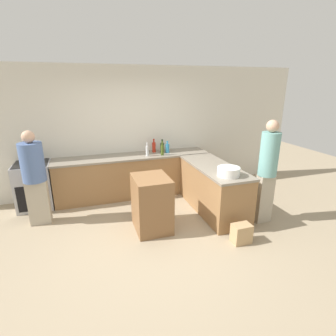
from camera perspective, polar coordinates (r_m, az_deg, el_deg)
name	(u,v)px	position (r m, az deg, el deg)	size (l,w,h in m)	color
ground_plane	(156,236)	(4.35, -2.60, -14.48)	(14.00, 14.00, 0.00)	tan
wall_back	(129,131)	(5.79, -8.42, 7.99)	(8.00, 0.06, 2.70)	silver
counter_back	(134,175)	(5.69, -7.41, -1.57)	(3.25, 0.65, 0.89)	olive
counter_peninsula	(213,188)	(5.04, 9.75, -4.31)	(0.69, 1.78, 0.89)	olive
range_oven	(35,186)	(5.69, -27.06, -3.42)	(0.64, 0.63, 0.90)	#ADADB2
island_table	(152,203)	(4.34, -3.58, -7.70)	(0.56, 0.69, 0.91)	brown
mixing_bowl	(228,171)	(4.38, 13.03, -0.74)	(0.37, 0.37, 0.15)	white
olive_oil_bottle	(162,150)	(5.51, -1.25, 4.00)	(0.07, 0.07, 0.30)	#475B1E
dish_soap_bottle	(167,148)	(5.72, -0.14, 4.37)	(0.09, 0.09, 0.26)	#338CBF
hot_sauce_bottle	(154,147)	(5.76, -3.08, 4.62)	(0.08, 0.08, 0.30)	red
vinegar_bottle_clear	(147,151)	(5.46, -4.55, 3.78)	(0.06, 0.06, 0.29)	silver
wine_bottle_dark	(162,147)	(5.72, -1.27, 4.52)	(0.09, 0.09, 0.29)	black
person_by_range	(34,176)	(4.87, -27.07, -1.48)	(0.37, 0.37, 1.63)	#ADA38E
person_at_peninsula	(267,168)	(4.67, 20.84, -0.03)	(0.30, 0.30, 1.78)	#ADA38E
paper_bag	(241,234)	(4.26, 15.68, -13.57)	(0.29, 0.20, 0.30)	tan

